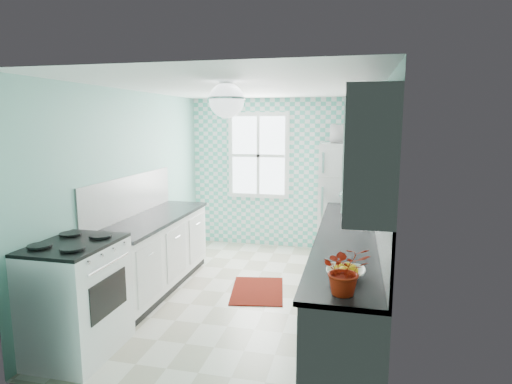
% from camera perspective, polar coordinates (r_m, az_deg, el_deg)
% --- Properties ---
extents(floor, '(3.00, 4.40, 0.02)m').
position_cam_1_polar(floor, '(5.45, -1.14, -13.60)').
color(floor, silver).
rests_on(floor, ground).
extents(ceiling, '(3.00, 4.40, 0.02)m').
position_cam_1_polar(ceiling, '(5.03, -1.23, 13.86)').
color(ceiling, white).
rests_on(ceiling, wall_back).
extents(wall_back, '(3.00, 0.02, 2.50)m').
position_cam_1_polar(wall_back, '(7.23, 3.13, 2.49)').
color(wall_back, '#75B5A6').
rests_on(wall_back, floor).
extents(wall_front, '(3.00, 0.02, 2.50)m').
position_cam_1_polar(wall_front, '(3.05, -11.54, -7.33)').
color(wall_front, '#75B5A6').
rests_on(wall_front, floor).
extents(wall_left, '(0.02, 4.40, 2.50)m').
position_cam_1_polar(wall_left, '(5.65, -16.20, 0.18)').
color(wall_left, '#75B5A6').
rests_on(wall_left, floor).
extents(wall_right, '(0.02, 4.40, 2.50)m').
position_cam_1_polar(wall_right, '(4.95, 16.03, -1.09)').
color(wall_right, '#75B5A6').
rests_on(wall_right, floor).
extents(accent_wall, '(3.00, 0.01, 2.50)m').
position_cam_1_polar(accent_wall, '(7.21, 3.10, 2.47)').
color(accent_wall, '#54C2AA').
rests_on(accent_wall, wall_back).
extents(window, '(1.04, 0.05, 1.44)m').
position_cam_1_polar(window, '(7.22, 0.34, 4.88)').
color(window, white).
rests_on(window, wall_back).
extents(backsplash_right, '(0.02, 3.60, 0.51)m').
position_cam_1_polar(backsplash_right, '(4.56, 15.97, -2.65)').
color(backsplash_right, white).
rests_on(backsplash_right, wall_right).
extents(backsplash_left, '(0.02, 2.15, 0.51)m').
position_cam_1_polar(backsplash_left, '(5.58, -16.35, -0.50)').
color(backsplash_left, white).
rests_on(backsplash_left, wall_left).
extents(upper_cabinets_right, '(0.33, 3.20, 0.90)m').
position_cam_1_polar(upper_cabinets_right, '(4.27, 14.46, 6.17)').
color(upper_cabinets_right, white).
rests_on(upper_cabinets_right, wall_right).
extents(upper_cabinet_fridge, '(0.40, 0.74, 0.40)m').
position_cam_1_polar(upper_cabinet_fridge, '(6.69, 13.84, 10.26)').
color(upper_cabinet_fridge, white).
rests_on(upper_cabinet_fridge, wall_right).
extents(ceiling_light, '(0.34, 0.34, 0.35)m').
position_cam_1_polar(ceiling_light, '(4.25, -3.95, 12.14)').
color(ceiling_light, silver).
rests_on(ceiling_light, ceiling).
extents(base_cabinets_right, '(0.60, 3.60, 0.90)m').
position_cam_1_polar(base_cabinets_right, '(4.76, 12.03, -11.32)').
color(base_cabinets_right, white).
rests_on(base_cabinets_right, floor).
extents(countertop_right, '(0.63, 3.60, 0.04)m').
position_cam_1_polar(countertop_right, '(4.62, 12.04, -5.85)').
color(countertop_right, black).
rests_on(countertop_right, base_cabinets_right).
extents(base_cabinets_left, '(0.60, 2.15, 0.90)m').
position_cam_1_polar(base_cabinets_left, '(5.62, -13.41, -8.12)').
color(base_cabinets_left, white).
rests_on(base_cabinets_left, floor).
extents(countertop_left, '(0.63, 2.15, 0.04)m').
position_cam_1_polar(countertop_left, '(5.50, -13.45, -3.46)').
color(countertop_left, black).
rests_on(countertop_left, base_cabinets_left).
extents(fridge, '(0.78, 0.77, 1.80)m').
position_cam_1_polar(fridge, '(6.75, 11.78, -1.21)').
color(fridge, white).
rests_on(fridge, floor).
extents(stove, '(0.69, 0.86, 1.04)m').
position_cam_1_polar(stove, '(4.33, -22.93, -12.73)').
color(stove, white).
rests_on(stove, floor).
extents(sink, '(0.46, 0.38, 0.53)m').
position_cam_1_polar(sink, '(5.71, 12.47, -2.81)').
color(sink, silver).
rests_on(sink, countertop_right).
extents(rug, '(0.78, 1.00, 0.01)m').
position_cam_1_polar(rug, '(5.54, 0.19, -13.01)').
color(rug, '#600507').
rests_on(rug, floor).
extents(dish_towel, '(0.05, 0.23, 0.35)m').
position_cam_1_polar(dish_towel, '(5.54, 8.96, -7.92)').
color(dish_towel, '#5AB9A1').
rests_on(dish_towel, base_cabinets_right).
extents(fruit_bowl, '(0.31, 0.31, 0.07)m').
position_cam_1_polar(fruit_bowl, '(3.39, 11.87, -10.51)').
color(fruit_bowl, white).
rests_on(fruit_bowl, countertop_right).
extents(potted_plant, '(0.38, 0.35, 0.36)m').
position_cam_1_polar(potted_plant, '(3.03, 11.82, -10.09)').
color(potted_plant, red).
rests_on(potted_plant, countertop_right).
extents(soap_bottle, '(0.09, 0.09, 0.16)m').
position_cam_1_polar(soap_bottle, '(5.95, 12.98, -1.45)').
color(soap_bottle, '#9CACAF').
rests_on(soap_bottle, countertop_right).
extents(microwave, '(0.50, 0.35, 0.27)m').
position_cam_1_polar(microwave, '(6.65, 12.08, 7.60)').
color(microwave, white).
rests_on(microwave, fridge).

